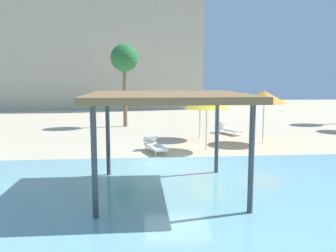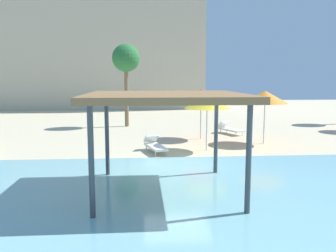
{
  "view_description": "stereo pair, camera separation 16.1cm",
  "coord_description": "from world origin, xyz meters",
  "px_view_note": "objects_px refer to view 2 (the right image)",
  "views": [
    {
      "loc": [
        -1.45,
        -12.81,
        3.33
      ],
      "look_at": [
        -0.18,
        2.0,
        1.3
      ],
      "focal_mm": 37.47,
      "sensor_mm": 36.0,
      "label": 1
    },
    {
      "loc": [
        -1.29,
        -12.82,
        3.33
      ],
      "look_at": [
        -0.18,
        2.0,
        1.3
      ],
      "focal_mm": 37.47,
      "sensor_mm": 36.0,
      "label": 2
    }
  ],
  "objects_px": {
    "lounge_chair_4": "(229,128)",
    "lounge_chair_5": "(155,145)",
    "beach_umbrella_orange_0": "(265,97)",
    "shade_pavilion": "(166,99)",
    "palm_tree_1": "(126,60)",
    "beach_umbrella_red_2": "(201,95)",
    "beach_umbrella_yellow_1": "(207,102)"
  },
  "relations": [
    {
      "from": "palm_tree_1",
      "to": "beach_umbrella_orange_0",
      "type": "bearing_deg",
      "value": -44.22
    },
    {
      "from": "beach_umbrella_orange_0",
      "to": "lounge_chair_5",
      "type": "relative_size",
      "value": 1.36
    },
    {
      "from": "shade_pavilion",
      "to": "lounge_chair_5",
      "type": "xyz_separation_m",
      "value": [
        -0.12,
        5.69,
        -2.4
      ]
    },
    {
      "from": "shade_pavilion",
      "to": "beach_umbrella_red_2",
      "type": "bearing_deg",
      "value": 74.21
    },
    {
      "from": "shade_pavilion",
      "to": "palm_tree_1",
      "type": "distance_m",
      "value": 14.67
    },
    {
      "from": "beach_umbrella_orange_0",
      "to": "lounge_chair_5",
      "type": "distance_m",
      "value": 6.25
    },
    {
      "from": "beach_umbrella_orange_0",
      "to": "beach_umbrella_yellow_1",
      "type": "height_order",
      "value": "beach_umbrella_orange_0"
    },
    {
      "from": "lounge_chair_4",
      "to": "lounge_chair_5",
      "type": "height_order",
      "value": "same"
    },
    {
      "from": "beach_umbrella_yellow_1",
      "to": "lounge_chair_4",
      "type": "xyz_separation_m",
      "value": [
        2.29,
        4.76,
        -1.91
      ]
    },
    {
      "from": "shade_pavilion",
      "to": "palm_tree_1",
      "type": "bearing_deg",
      "value": 96.86
    },
    {
      "from": "lounge_chair_4",
      "to": "lounge_chair_5",
      "type": "relative_size",
      "value": 0.99
    },
    {
      "from": "beach_umbrella_yellow_1",
      "to": "beach_umbrella_orange_0",
      "type": "bearing_deg",
      "value": 24.92
    },
    {
      "from": "shade_pavilion",
      "to": "beach_umbrella_yellow_1",
      "type": "bearing_deg",
      "value": 68.64
    },
    {
      "from": "shade_pavilion",
      "to": "lounge_chair_5",
      "type": "relative_size",
      "value": 2.24
    },
    {
      "from": "beach_umbrella_red_2",
      "to": "lounge_chair_4",
      "type": "xyz_separation_m",
      "value": [
        2.03,
        1.62,
        -2.1
      ]
    },
    {
      "from": "palm_tree_1",
      "to": "lounge_chair_4",
      "type": "bearing_deg",
      "value": -31.31
    },
    {
      "from": "beach_umbrella_yellow_1",
      "to": "palm_tree_1",
      "type": "distance_m",
      "value": 9.78
    },
    {
      "from": "shade_pavilion",
      "to": "beach_umbrella_orange_0",
      "type": "relative_size",
      "value": 1.65
    },
    {
      "from": "shade_pavilion",
      "to": "lounge_chair_5",
      "type": "distance_m",
      "value": 6.18
    },
    {
      "from": "beach_umbrella_red_2",
      "to": "lounge_chair_4",
      "type": "relative_size",
      "value": 1.39
    },
    {
      "from": "beach_umbrella_yellow_1",
      "to": "palm_tree_1",
      "type": "height_order",
      "value": "palm_tree_1"
    },
    {
      "from": "lounge_chair_4",
      "to": "beach_umbrella_red_2",
      "type": "bearing_deg",
      "value": -75.9
    },
    {
      "from": "beach_umbrella_yellow_1",
      "to": "lounge_chair_4",
      "type": "bearing_deg",
      "value": 64.34
    },
    {
      "from": "beach_umbrella_red_2",
      "to": "palm_tree_1",
      "type": "bearing_deg",
      "value": 128.08
    },
    {
      "from": "beach_umbrella_yellow_1",
      "to": "palm_tree_1",
      "type": "xyz_separation_m",
      "value": [
        -4.03,
        8.6,
        2.34
      ]
    },
    {
      "from": "shade_pavilion",
      "to": "beach_umbrella_orange_0",
      "type": "height_order",
      "value": "shade_pavilion"
    },
    {
      "from": "beach_umbrella_orange_0",
      "to": "palm_tree_1",
      "type": "height_order",
      "value": "palm_tree_1"
    },
    {
      "from": "shade_pavilion",
      "to": "palm_tree_1",
      "type": "height_order",
      "value": "palm_tree_1"
    },
    {
      "from": "shade_pavilion",
      "to": "lounge_chair_4",
      "type": "height_order",
      "value": "shade_pavilion"
    },
    {
      "from": "lounge_chair_4",
      "to": "palm_tree_1",
      "type": "bearing_deg",
      "value": -145.81
    },
    {
      "from": "shade_pavilion",
      "to": "lounge_chair_4",
      "type": "distance_m",
      "value": 11.8
    },
    {
      "from": "lounge_chair_4",
      "to": "palm_tree_1",
      "type": "height_order",
      "value": "palm_tree_1"
    }
  ]
}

